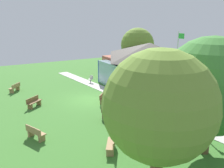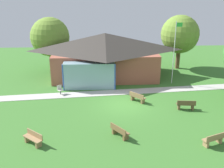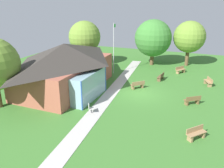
{
  "view_description": "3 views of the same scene",
  "coord_description": "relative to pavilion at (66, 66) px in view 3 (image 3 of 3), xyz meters",
  "views": [
    {
      "loc": [
        19.62,
        -9.25,
        7.24
      ],
      "look_at": [
        0.94,
        1.59,
        1.48
      ],
      "focal_mm": 39.54,
      "sensor_mm": 36.0,
      "label": 1
    },
    {
      "loc": [
        -1.97,
        -21.04,
        9.84
      ],
      "look_at": [
        -0.86,
        1.38,
        1.36
      ],
      "focal_mm": 43.9,
      "sensor_mm": 36.0,
      "label": 2
    },
    {
      "loc": [
        -20.5,
        -5.46,
        8.68
      ],
      "look_at": [
        -0.8,
        2.6,
        0.94
      ],
      "focal_mm": 36.43,
      "sensor_mm": 36.0,
      "label": 3
    }
  ],
  "objects": [
    {
      "name": "ground_plane",
      "position": [
        1.37,
        -7.45,
        -2.45
      ],
      "size": [
        44.0,
        44.0,
        0.0
      ],
      "primitive_type": "plane",
      "color": "#3D752D"
    },
    {
      "name": "pavilion",
      "position": [
        0.0,
        0.0,
        0.0
      ],
      "size": [
        11.9,
        7.68,
        4.73
      ],
      "color": "#A35642",
      "rests_on": "ground_plane"
    },
    {
      "name": "footpath",
      "position": [
        1.37,
        -4.72,
        -2.44
      ],
      "size": [
        25.36,
        3.66,
        0.03
      ],
      "primitive_type": "cube",
      "rotation": [
        0.0,
        0.0,
        0.09
      ],
      "color": "#BCB7B2",
      "rests_on": "ground_plane"
    },
    {
      "name": "flagpole",
      "position": [
        6.83,
        -2.52,
        0.99
      ],
      "size": [
        0.64,
        0.08,
        6.29
      ],
      "color": "silver",
      "rests_on": "ground_plane"
    },
    {
      "name": "bench_front_right",
      "position": [
        6.59,
        -13.82,
        -2.05
      ],
      "size": [
        1.56,
        0.97,
        0.84
      ],
      "rotation": [
        0.0,
        0.0,
        0.38
      ],
      "color": "#9E7A51",
      "rests_on": "ground_plane"
    },
    {
      "name": "bench_front_center",
      "position": [
        0.69,
        -12.54,
        -2.05
      ],
      "size": [
        1.26,
        1.46,
        0.84
      ],
      "rotation": [
        0.0,
        0.0,
        5.36
      ],
      "color": "brown",
      "rests_on": "ground_plane"
    },
    {
      "name": "bench_rear_near_path",
      "position": [
        2.66,
        -6.93,
        -2.05
      ],
      "size": [
        1.37,
        1.37,
        0.84
      ],
      "rotation": [
        0.0,
        0.0,
        5.5
      ],
      "color": "olive",
      "rests_on": "ground_plane"
    },
    {
      "name": "bench_mid_right",
      "position": [
        6.39,
        -8.65,
        -2.05
      ],
      "size": [
        1.54,
        0.59,
        0.84
      ],
      "rotation": [
        0.0,
        0.0,
        6.18
      ],
      "color": "brown",
      "rests_on": "ground_plane"
    },
    {
      "name": "bench_lawn_far_right",
      "position": [
        10.17,
        -10.45,
        -2.05
      ],
      "size": [
        1.48,
        1.22,
        0.84
      ],
      "rotation": [
        0.0,
        0.0,
        2.54
      ],
      "color": "#9E7A51",
      "rests_on": "ground_plane"
    },
    {
      "name": "bench_front_left",
      "position": [
        -4.89,
        -13.14,
        -2.05
      ],
      "size": [
        1.43,
        1.31,
        0.84
      ],
      "rotation": [
        0.0,
        0.0,
        2.43
      ],
      "color": "#9E7A51",
      "rests_on": "ground_plane"
    },
    {
      "name": "patio_chair_west",
      "position": [
        -4.24,
        -4.91,
        -2.04
      ],
      "size": [
        0.61,
        0.61,
        0.86
      ],
      "rotation": [
        0.0,
        0.0,
        3.71
      ],
      "color": "beige",
      "rests_on": "ground_plane"
    },
    {
      "name": "tree_behind_pavilion_right",
      "position": [
        8.78,
        2.59,
        1.61
      ],
      "size": [
        4.39,
        4.39,
        6.28
      ],
      "color": "brown",
      "rests_on": "ground_plane"
    },
    {
      "name": "tree_east_hedge",
      "position": [
        12.88,
        -6.08,
        1.38
      ],
      "size": [
        5.17,
        5.17,
        6.43
      ],
      "color": "brown",
      "rests_on": "ground_plane"
    },
    {
      "name": "tree_far_east",
      "position": [
        14.37,
        -10.81,
        1.6
      ],
      "size": [
        4.37,
        4.37,
        6.26
      ],
      "color": "brown",
      "rests_on": "ground_plane"
    }
  ]
}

